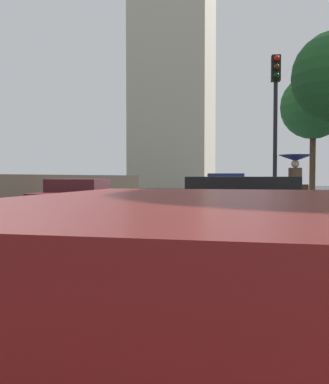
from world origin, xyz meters
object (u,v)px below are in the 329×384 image
Objects in this scene: car_red_mid_road at (192,355)px; car_maroon_far_ahead at (79,197)px; car_black_behind_camera at (240,219)px; car_silver_far_lane at (229,188)px; pedestrian_with_umbrella_near at (295,170)px; street_tree_near at (313,107)px; traffic_light at (276,107)px; car_blue_near_kerb at (225,190)px.

car_red_mid_road is 12.48m from car_maroon_far_ahead.
car_black_behind_camera is 1.15× the size of car_silver_far_lane.
street_tree_near is at bearing 79.09° from pedestrian_with_umbrella_near.
pedestrian_with_umbrella_near is at bearing 73.63° from car_black_behind_camera.
street_tree_near reaches higher than pedestrian_with_umbrella_near.
pedestrian_with_umbrella_near is at bearing 172.26° from car_maroon_far_ahead.
traffic_light is 0.79× the size of street_tree_near.
car_red_mid_road is at bearing -93.71° from car_black_behind_camera.
traffic_light is at bearing 171.73° from car_maroon_far_ahead.
car_black_behind_camera is 6.74m from traffic_light.
car_black_behind_camera is 2.42× the size of pedestrian_with_umbrella_near.
car_blue_near_kerb is 7.57m from car_maroon_far_ahead.
car_red_mid_road is at bearing -97.18° from pedestrian_with_umbrella_near.
traffic_light reaches higher than pedestrian_with_umbrella_near.
car_red_mid_road is (-0.14, -17.45, -0.08)m from car_blue_near_kerb.
car_silver_far_lane is (0.39, 23.00, 0.04)m from car_red_mid_road.
car_blue_near_kerb is 17.45m from car_red_mid_road.
car_blue_near_kerb is 0.90× the size of traffic_light.
car_maroon_far_ahead is 1.00× the size of car_black_behind_camera.
pedestrian_with_umbrella_near reaches higher than car_blue_near_kerb.
traffic_light is (1.22, -11.93, 2.70)m from car_silver_far_lane.
traffic_light is (6.26, -0.52, 2.73)m from car_maroon_far_ahead.
traffic_light is at bearing -109.11° from street_tree_near.
street_tree_near is at bearing 74.65° from car_black_behind_camera.
pedestrian_with_umbrella_near is at bearing 82.99° from car_red_mid_road.
street_tree_near is at bearing -53.64° from car_silver_far_lane.
car_black_behind_camera is at bearing -102.79° from pedestrian_with_umbrella_near.
car_silver_far_lane is at bearing 90.38° from car_black_behind_camera.
car_red_mid_road is 5.04m from car_black_behind_camera.
car_maroon_far_ahead is 2.43× the size of pedestrian_with_umbrella_near.
car_red_mid_road is at bearing -98.27° from traffic_light.
car_red_mid_road is 1.04× the size of car_silver_far_lane.
car_black_behind_camera is at bearing -93.55° from car_silver_far_lane.
car_silver_far_lane is at bearing -117.36° from car_maroon_far_ahead.
car_blue_near_kerb reaches higher than car_red_mid_road.
pedestrian_with_umbrella_near is 0.31× the size of street_tree_near.
car_black_behind_camera reaches higher than car_red_mid_road.
car_red_mid_road is at bearing -102.73° from street_tree_near.
car_silver_far_lane is at bearing 129.83° from street_tree_near.
pedestrian_with_umbrella_near reaches higher than car_silver_far_lane.
car_red_mid_road is 0.68× the size of street_tree_near.
traffic_light reaches higher than car_black_behind_camera.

